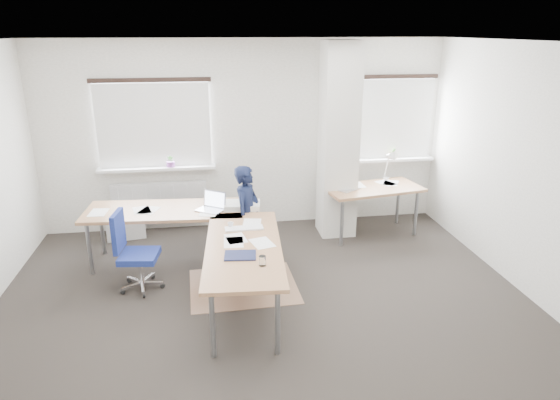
{
  "coord_description": "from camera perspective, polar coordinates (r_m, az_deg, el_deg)",
  "views": [
    {
      "loc": [
        -0.57,
        -4.85,
        2.92
      ],
      "look_at": [
        0.3,
        0.9,
        0.92
      ],
      "focal_mm": 32.0,
      "sensor_mm": 36.0,
      "label": 1
    }
  ],
  "objects": [
    {
      "name": "ground",
      "position": [
        5.69,
        -1.64,
        -11.87
      ],
      "size": [
        6.0,
        6.0,
        0.0
      ],
      "primitive_type": "plane",
      "color": "black",
      "rests_on": "ground"
    },
    {
      "name": "room_shell",
      "position": [
        5.48,
        -0.49,
        6.66
      ],
      "size": [
        6.04,
        5.04,
        2.82
      ],
      "color": "beige",
      "rests_on": "ground"
    },
    {
      "name": "floor_mat",
      "position": [
        6.07,
        -4.2,
        -9.78
      ],
      "size": [
        1.29,
        1.1,
        0.01
      ],
      "primitive_type": "cube",
      "rotation": [
        0.0,
        0.0,
        0.03
      ],
      "color": "#8D664D",
      "rests_on": "ground"
    },
    {
      "name": "white_crate",
      "position": [
        7.71,
        -17.23,
        -2.82
      ],
      "size": [
        0.6,
        0.47,
        0.33
      ],
      "primitive_type": "cube",
      "rotation": [
        0.0,
        0.0,
        0.18
      ],
      "color": "white",
      "rests_on": "ground"
    },
    {
      "name": "desk_main",
      "position": [
        5.95,
        -8.56,
        -3.2
      ],
      "size": [
        2.41,
        2.77,
        0.96
      ],
      "rotation": [
        0.0,
        0.0,
        -0.07
      ],
      "color": "#9F6644",
      "rests_on": "ground"
    },
    {
      "name": "desk_side",
      "position": [
        7.41,
        10.52,
        1.14
      ],
      "size": [
        1.5,
        0.93,
        1.22
      ],
      "rotation": [
        0.0,
        0.0,
        0.17
      ],
      "color": "#9F6644",
      "rests_on": "ground"
    },
    {
      "name": "task_chair",
      "position": [
        6.11,
        -15.99,
        -7.48
      ],
      "size": [
        0.53,
        0.52,
        0.96
      ],
      "rotation": [
        0.0,
        0.0,
        -0.13
      ],
      "color": "navy",
      "rests_on": "ground"
    },
    {
      "name": "person",
      "position": [
        6.39,
        -3.75,
        -1.78
      ],
      "size": [
        0.51,
        0.57,
        1.31
      ],
      "primitive_type": "imported",
      "rotation": [
        0.0,
        0.0,
        1.06
      ],
      "color": "black",
      "rests_on": "ground"
    }
  ]
}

